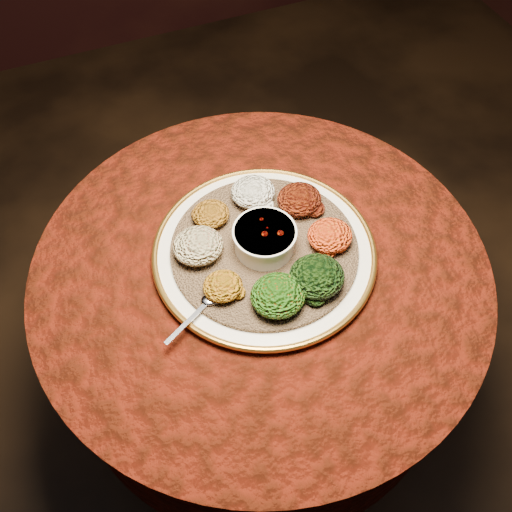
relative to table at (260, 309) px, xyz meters
name	(u,v)px	position (x,y,z in m)	size (l,w,h in m)	color
table	(260,309)	(0.00, 0.00, 0.00)	(0.96, 0.96, 0.73)	black
platter	(264,252)	(0.02, 0.02, 0.19)	(0.57, 0.57, 0.02)	white
injera	(264,249)	(0.02, 0.02, 0.20)	(0.39, 0.39, 0.01)	#8A6545
stew_bowl	(265,238)	(0.02, 0.02, 0.24)	(0.13, 0.13, 0.05)	white
spoon	(207,303)	(-0.14, -0.06, 0.21)	(0.13, 0.08, 0.01)	silver
portion_ayib	(253,192)	(0.04, 0.15, 0.23)	(0.10, 0.09, 0.05)	white
portion_kitfo	(299,199)	(0.13, 0.09, 0.23)	(0.10, 0.09, 0.05)	black
portion_tikil	(330,235)	(0.15, -0.02, 0.23)	(0.09, 0.09, 0.04)	#C36C10
portion_gomen	(317,276)	(0.07, -0.10, 0.23)	(0.11, 0.10, 0.05)	black
portion_mixveg	(278,295)	(-0.01, -0.11, 0.23)	(0.11, 0.10, 0.05)	#A5380A
portion_kik	(223,286)	(-0.10, -0.05, 0.23)	(0.08, 0.07, 0.04)	#A45A0E
portion_timatim	(198,246)	(-0.11, 0.06, 0.23)	(0.10, 0.10, 0.05)	maroon
portion_shiro	(211,214)	(-0.06, 0.13, 0.23)	(0.08, 0.08, 0.04)	#8A4F10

